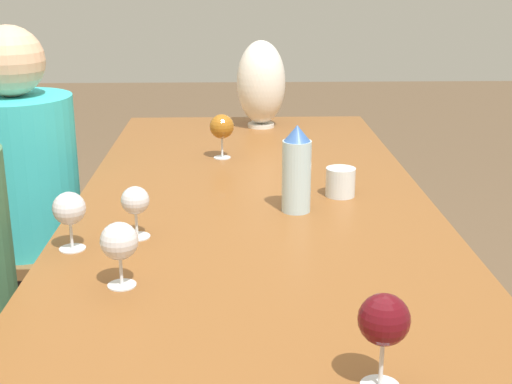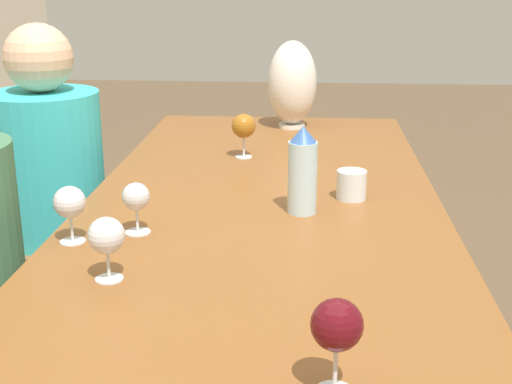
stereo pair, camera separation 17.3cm
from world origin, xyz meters
TOP-DOWN VIEW (x-y plane):
  - dining_table at (0.00, 0.00)m, footprint 2.58×0.99m
  - water_bottle at (0.05, -0.11)m, footprint 0.08×0.08m
  - water_tumbler at (0.18, -0.25)m, footprint 0.08×0.08m
  - vase at (1.09, -0.06)m, footprint 0.19×0.19m
  - wine_glass_0 at (-0.13, 0.29)m, footprint 0.07×0.07m
  - wine_glass_1 at (-0.79, -0.17)m, footprint 0.08×0.08m
  - wine_glass_2 at (0.60, 0.09)m, footprint 0.08×0.08m
  - wine_glass_3 at (-0.41, 0.28)m, footprint 0.08×0.08m
  - wine_glass_4 at (-0.20, 0.43)m, footprint 0.08×0.08m
  - chair_far at (0.57, 0.84)m, footprint 0.44×0.44m
  - person_far at (0.57, 0.75)m, footprint 0.38×0.38m

SIDE VIEW (x-z plane):
  - chair_far at x=0.57m, z-range 0.03..0.96m
  - person_far at x=0.57m, z-range 0.04..1.23m
  - dining_table at x=0.00m, z-range 0.31..1.05m
  - water_tumbler at x=0.18m, z-range 0.75..0.83m
  - wine_glass_0 at x=-0.13m, z-range 0.77..0.90m
  - wine_glass_3 at x=-0.41m, z-range 0.77..0.91m
  - wine_glass_4 at x=-0.20m, z-range 0.77..0.91m
  - wine_glass_2 at x=0.60m, z-range 0.78..0.93m
  - water_bottle at x=0.05m, z-range 0.74..0.98m
  - wine_glass_1 at x=-0.79m, z-range 0.78..0.94m
  - vase at x=1.09m, z-range 0.75..1.10m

